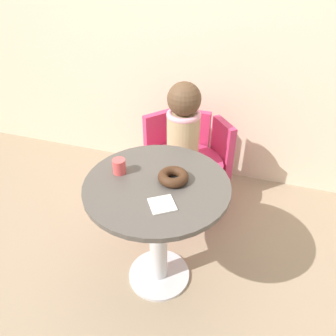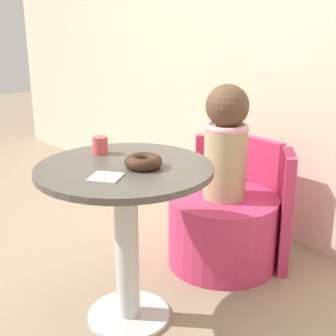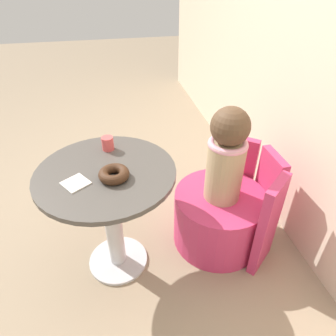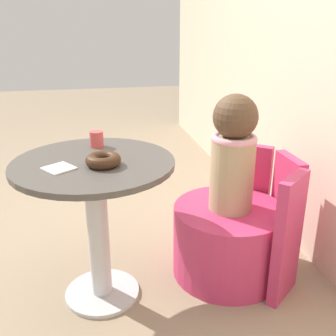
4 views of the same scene
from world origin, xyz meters
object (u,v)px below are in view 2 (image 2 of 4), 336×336
Objects in this scene: tub_chair at (222,230)px; donut at (143,162)px; cup at (100,145)px; round_table at (126,209)px; child_figure at (226,142)px.

tub_chair is 0.80m from donut.
tub_chair is at bearing 76.52° from cup.
donut is 0.26m from cup.
cup reaches higher than tub_chair.
cup is at bearing -176.85° from donut.
round_table is 0.29m from cup.
cup is at bearing 172.86° from round_table.
tub_chair is 7.60× the size of cup.
cup is at bearing -103.48° from child_figure.
child_figure is 7.69× the size of cup.
tub_chair is (-0.05, 0.64, -0.31)m from round_table.
child_figure is 3.89× the size of donut.
child_figure reaches higher than donut.
donut reaches higher than tub_chair.
child_figure is 0.63m from cup.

